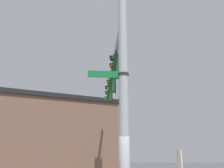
# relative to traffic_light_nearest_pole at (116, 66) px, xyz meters

# --- Properties ---
(signal_pole) EXTENTS (0.30, 0.30, 7.19)m
(signal_pole) POSITION_rel_traffic_light_nearest_pole_xyz_m (-2.34, -0.19, -2.02)
(signal_pole) COLOR #ADB2B7
(signal_pole) RESTS_ON ground
(mast_arm) EXTENTS (8.18, 0.78, 0.18)m
(mast_arm) POSITION_rel_traffic_light_nearest_pole_xyz_m (1.75, 0.11, 0.79)
(mast_arm) COLOR #ADB2B7
(traffic_light_nearest_pole) EXTENTS (0.54, 0.49, 1.31)m
(traffic_light_nearest_pole) POSITION_rel_traffic_light_nearest_pole_xyz_m (0.00, 0.00, 0.00)
(traffic_light_nearest_pole) COLOR black
(traffic_light_mid_inner) EXTENTS (0.54, 0.49, 1.31)m
(traffic_light_mid_inner) POSITION_rel_traffic_light_nearest_pole_xyz_m (2.37, 0.17, 0.00)
(traffic_light_mid_inner) COLOR black
(traffic_light_mid_outer) EXTENTS (0.54, 0.49, 1.31)m
(traffic_light_mid_outer) POSITION_rel_traffic_light_nearest_pole_xyz_m (4.75, 0.35, 0.00)
(traffic_light_mid_outer) COLOR black
(street_name_sign) EXTENTS (0.34, 1.31, 0.22)m
(street_name_sign) POSITION_rel_traffic_light_nearest_pole_xyz_m (-2.36, 0.08, -1.19)
(street_name_sign) COLOR #147238
(storefront_building) EXTENTS (10.04, 11.14, 5.90)m
(storefront_building) POSITION_rel_traffic_light_nearest_pole_xyz_m (8.76, 5.05, -2.66)
(storefront_building) COLOR brown
(storefront_building) RESTS_ON ground
(tree_by_storefront) EXTENTS (4.10, 4.10, 6.03)m
(tree_by_storefront) POSITION_rel_traffic_light_nearest_pole_xyz_m (10.05, 6.59, -1.66)
(tree_by_storefront) COLOR #4C3823
(tree_by_storefront) RESTS_ON ground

